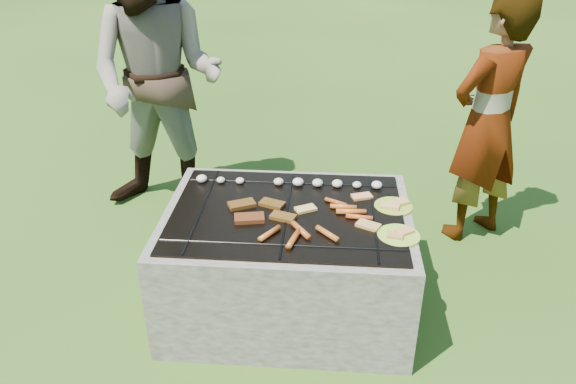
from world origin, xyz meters
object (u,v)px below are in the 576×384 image
Objects in this scene: plate_near at (399,235)px; bystander at (157,79)px; plate_far at (394,206)px; cook at (488,122)px; fire_pit at (287,263)px.

plate_near is 2.00m from bystander.
cook is at bearing 50.34° from plate_far.
bystander is (-1.52, 1.25, 0.37)m from plate_near.
plate_near is at bearing -31.86° from bystander.
cook is 2.17m from bystander.
bystander reaches higher than cook.
cook is 0.83× the size of bystander.
bystander is at bearing 140.63° from plate_near.
fire_pit is 1.57m from cook.
bystander is (-2.16, 0.19, 0.17)m from cook.
fire_pit is at bearing 161.67° from plate_near.
bystander reaches higher than plate_near.
cook is at bearing 58.89° from plate_near.
plate_far is 0.14× the size of bystander.
plate_far is at bearing 16.98° from cook.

